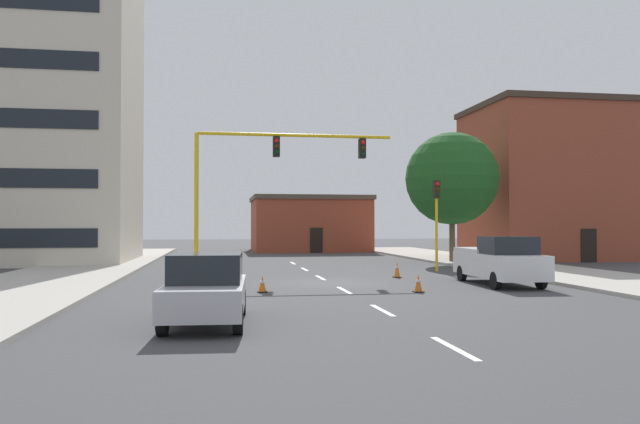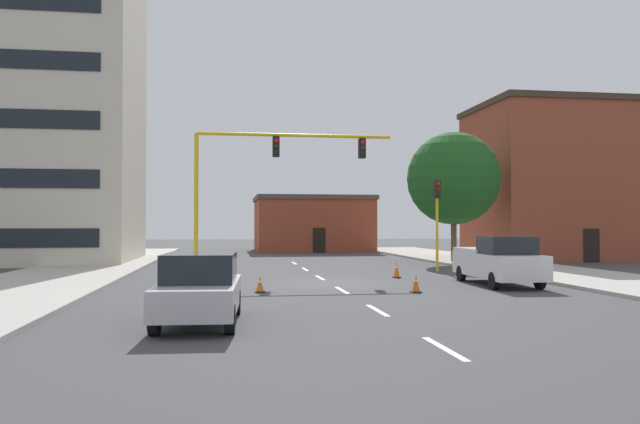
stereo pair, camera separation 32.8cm
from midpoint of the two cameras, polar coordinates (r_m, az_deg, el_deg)
name	(u,v)px [view 1 (the left image)]	position (r m, az deg, el deg)	size (l,w,h in m)	color
ground_plane	(330,283)	(26.22, 0.57, -6.55)	(160.00, 160.00, 0.00)	#424244
sidewalk_left	(78,271)	(34.62, -21.64, -5.05)	(6.00, 56.00, 0.14)	#B2ADA3
sidewalk_right	(507,266)	(37.53, 16.60, -4.77)	(6.00, 56.00, 0.14)	#B2ADA3
lane_stripe_seg_0	(454,348)	(12.77, 11.53, -12.20)	(0.16, 2.40, 0.01)	silver
lane_stripe_seg_1	(382,310)	(17.96, 5.23, -9.01)	(0.16, 2.40, 0.01)	silver
lane_stripe_seg_2	(344,290)	(23.28, 1.83, -7.22)	(0.16, 2.40, 0.01)	silver
lane_stripe_seg_3	(321,278)	(28.68, -0.28, -6.08)	(0.16, 2.40, 0.01)	silver
lane_stripe_seg_4	(305,269)	(34.11, -1.72, -5.30)	(0.16, 2.40, 0.01)	silver
lane_stripe_seg_5	(293,263)	(39.55, -2.76, -4.73)	(0.16, 2.40, 0.01)	silver
building_tall_left	(25,103)	(44.95, -25.78, 9.04)	(14.05, 11.09, 20.66)	beige
building_brick_center	(309,224)	(58.50, -1.22, -1.08)	(10.73, 9.82, 5.11)	brown
building_row_right	(552,182)	(47.80, 20.44, 2.61)	(11.31, 9.15, 11.09)	brown
traffic_signal_gantry	(226,228)	(29.39, -8.97, -1.44)	(10.24, 1.20, 6.83)	yellow
traffic_light_pole_right	(437,204)	(33.20, 10.43, 0.69)	(0.32, 0.47, 4.80)	yellow
tree_right_mid	(452,179)	(40.11, 11.85, 3.03)	(5.87, 5.87, 8.33)	brown
pickup_truck_white	(499,261)	(26.22, 15.88, -4.37)	(2.21, 5.47, 1.99)	white
sedan_silver_near_left	(206,288)	(15.63, -11.03, -6.90)	(2.12, 4.60, 1.74)	#B7B7BC
traffic_cone_roadside_a	(397,270)	(28.97, 6.80, -5.30)	(0.36, 0.36, 0.75)	black
traffic_cone_roadside_b	(418,284)	(22.80, 8.65, -6.54)	(0.36, 0.36, 0.65)	black
traffic_cone_roadside_c	(262,284)	(22.60, -5.75, -6.66)	(0.36, 0.36, 0.60)	black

